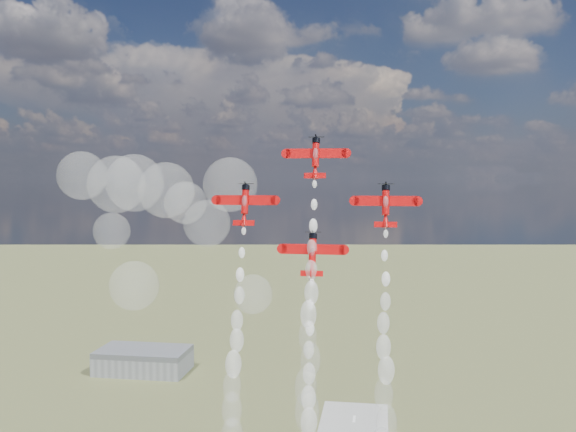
# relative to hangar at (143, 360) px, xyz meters

# --- Properties ---
(hangar) EXTENTS (50.00, 28.00, 13.00)m
(hangar) POSITION_rel_hangar_xyz_m (0.00, 0.00, 0.00)
(hangar) COLOR gray
(hangar) RESTS_ON ground
(plane_lead) EXTENTS (13.99, 5.47, 9.79)m
(plane_lead) POSITION_rel_hangar_xyz_m (116.18, -178.93, 106.66)
(plane_lead) COLOR red
(plane_lead) RESTS_ON ground
(plane_left) EXTENTS (13.99, 5.47, 9.79)m
(plane_left) POSITION_rel_hangar_xyz_m (100.11, -181.93, 95.81)
(plane_left) COLOR red
(plane_left) RESTS_ON ground
(plane_right) EXTENTS (13.99, 5.47, 9.79)m
(plane_right) POSITION_rel_hangar_xyz_m (132.26, -181.93, 95.81)
(plane_right) COLOR red
(plane_right) RESTS_ON ground
(plane_slot) EXTENTS (13.99, 5.47, 9.79)m
(plane_slot) POSITION_rel_hangar_xyz_m (116.18, -184.94, 84.97)
(plane_slot) COLOR red
(plane_slot) RESTS_ON ground
(smoke_trail_lead) EXTENTS (5.60, 16.73, 51.09)m
(smoke_trail_lead) POSITION_rel_hangar_xyz_m (116.03, -191.20, 62.74)
(smoke_trail_lead) COLOR white
(smoke_trail_lead) RESTS_ON plane_lead
(smoke_trail_left) EXTENTS (5.62, 15.76, 50.66)m
(smoke_trail_left) POSITION_rel_hangar_xyz_m (99.85, -194.01, 52.10)
(smoke_trail_left) COLOR white
(smoke_trail_left) RESTS_ON plane_left
(smoke_trail_right) EXTENTS (5.84, 16.97, 50.41)m
(smoke_trail_right) POSITION_rel_hangar_xyz_m (132.12, -194.37, 51.98)
(smoke_trail_right) COLOR white
(smoke_trail_right) RESTS_ON plane_right
(drifted_smoke_cloud) EXTENTS (59.87, 34.48, 47.26)m
(drifted_smoke_cloud) POSITION_rel_hangar_xyz_m (70.35, -159.91, 93.34)
(drifted_smoke_cloud) COLOR white
(drifted_smoke_cloud) RESTS_ON ground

